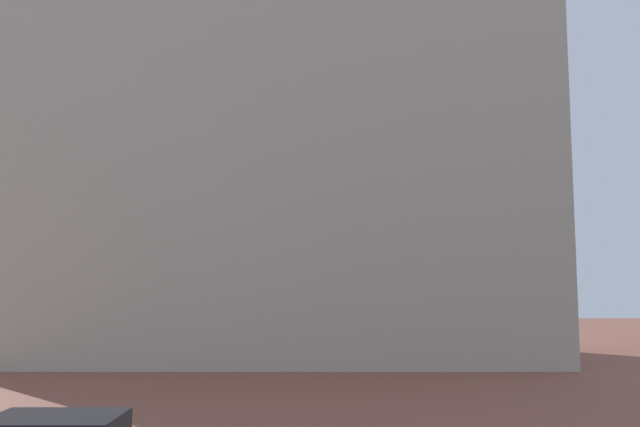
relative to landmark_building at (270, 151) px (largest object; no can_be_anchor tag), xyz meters
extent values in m
cube|color=#B2A893|center=(0.14, 0.20, -1.95)|extent=(27.82, 11.03, 17.84)
cube|color=#4C515B|center=(0.14, 0.20, 8.17)|extent=(25.59, 10.15, 2.40)
cube|color=#B2A893|center=(-1.13, 0.20, 4.51)|extent=(5.02, 5.02, 30.78)
cylinder|color=#B2A893|center=(-12.27, -3.81, -0.51)|extent=(2.80, 2.80, 20.74)
cylinder|color=#B2A893|center=(12.55, -3.81, -0.24)|extent=(2.80, 2.80, 21.28)
camera|label=1|loc=(2.62, -34.59, -6.94)|focal=36.83mm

